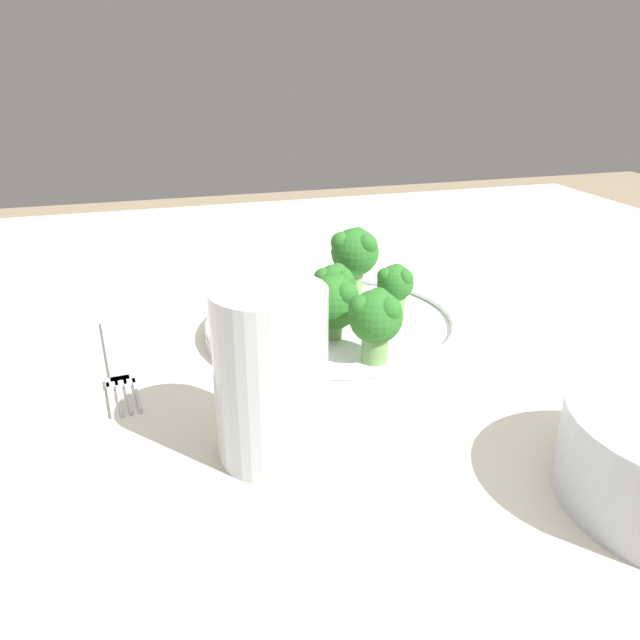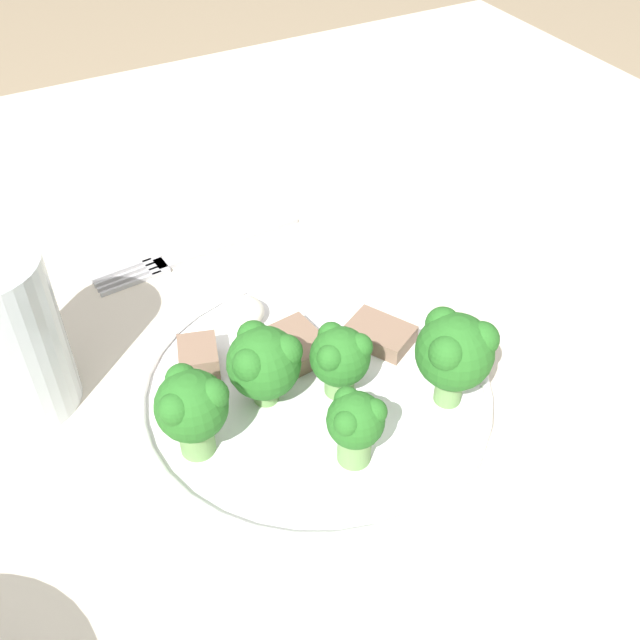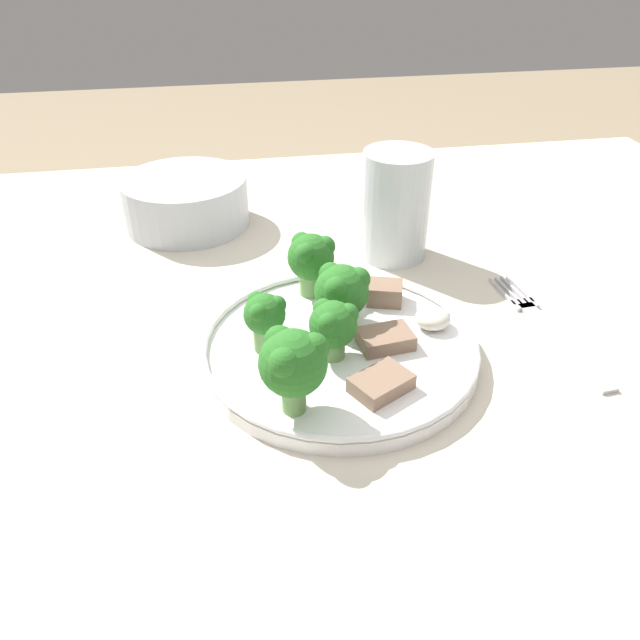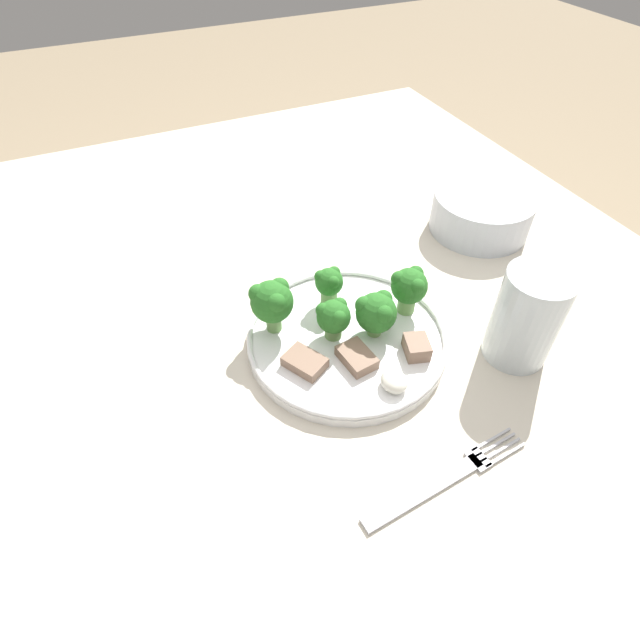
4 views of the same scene
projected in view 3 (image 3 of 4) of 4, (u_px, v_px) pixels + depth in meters
name	position (u px, v px, depth m)	size (l,w,h in m)	color
table	(302.00, 463.00, 0.55)	(1.26, 1.10, 0.71)	beige
dinner_plate	(339.00, 348.00, 0.54)	(0.24, 0.24, 0.02)	white
fork	(548.00, 329.00, 0.57)	(0.04, 0.19, 0.00)	#B2B2B7
cream_bowl	(186.00, 203.00, 0.75)	(0.15, 0.15, 0.06)	#B7BCC6
drinking_glass	(395.00, 211.00, 0.67)	(0.07, 0.07, 0.12)	silver
broccoli_floret_near_rim_left	(342.00, 290.00, 0.54)	(0.05, 0.05, 0.06)	#709E56
broccoli_floret_center_left	(265.00, 316.00, 0.51)	(0.04, 0.04, 0.05)	#709E56
broccoli_floret_back_left	(293.00, 362.00, 0.44)	(0.05, 0.05, 0.07)	#709E56
broccoli_floret_front_left	(311.00, 258.00, 0.58)	(0.05, 0.04, 0.06)	#709E56
broccoli_floret_center_back	(333.00, 325.00, 0.51)	(0.04, 0.04, 0.05)	#709E56
meat_slice_front_slice	(381.00, 383.00, 0.48)	(0.06, 0.05, 0.01)	#846651
meat_slice_middle_slice	(385.00, 339.00, 0.53)	(0.05, 0.04, 0.01)	#846651
meat_slice_rear_slice	(385.00, 293.00, 0.59)	(0.04, 0.03, 0.02)	#846651
sauce_dollop	(433.00, 319.00, 0.55)	(0.03, 0.03, 0.02)	silver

